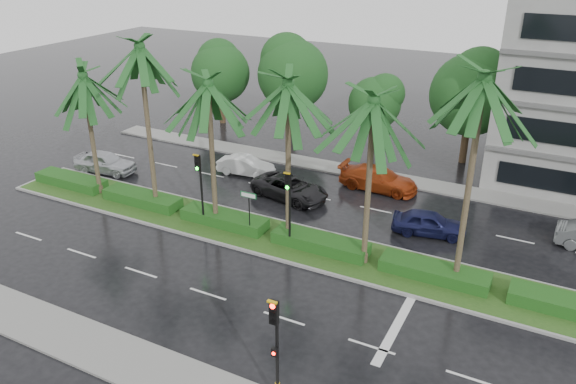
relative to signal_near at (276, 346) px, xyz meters
The scene contains 17 objects.
ground 11.42m from the signal_near, 122.58° to the left, with size 120.00×120.00×0.00m, color black.
near_sidewalk 6.53m from the signal_near, behind, with size 40.00×2.40×0.12m, color gray.
far_sidewalk 22.35m from the signal_near, 105.67° to the left, with size 40.00×2.00×0.12m, color gray.
median 12.24m from the signal_near, 120.00° to the left, with size 36.00×4.00×0.15m.
hedge 12.17m from the signal_near, 120.00° to the left, with size 35.20×1.40×0.60m.
lane_markings 9.76m from the signal_near, 108.30° to the left, with size 34.00×13.06×0.01m.
palm_row 13.88m from the signal_near, 124.84° to the left, with size 26.30×4.20×10.61m.
signal_near is the anchor object (origin of this frame).
signal_median_left 13.93m from the signal_near, 135.91° to the left, with size 0.34×0.42×4.36m.
signal_median_right 10.69m from the signal_near, 114.91° to the left, with size 0.34×0.42×4.36m.
street_sign 12.11m from the signal_near, 125.34° to the left, with size 0.95×0.09×2.60m.
bg_trees 27.60m from the signal_near, 101.00° to the left, with size 33.27×5.78×8.35m.
car_silver 24.87m from the signal_near, 147.33° to the left, with size 4.46×1.79×1.52m, color #B7BAC0.
car_white 21.29m from the signal_near, 124.16° to the left, with size 3.96×1.38×1.31m, color silver.
car_darkgrey 17.26m from the signal_near, 115.58° to the left, with size 5.07×2.34×1.41m, color black.
car_red 19.67m from the signal_near, 98.55° to the left, with size 5.16×2.10×1.50m, color #9E3511.
car_blue 15.03m from the signal_near, 83.89° to the left, with size 4.04×1.62×1.37m, color #161944.
Camera 1 is at (13.29, -22.58, 15.11)m, focal length 35.00 mm.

